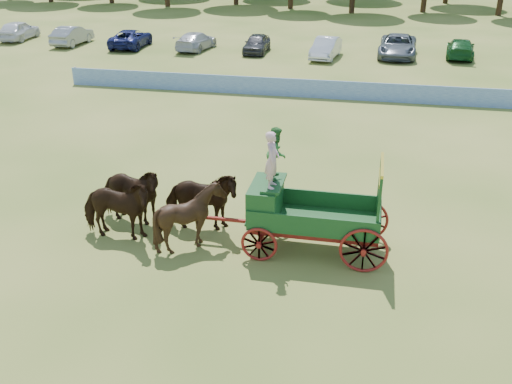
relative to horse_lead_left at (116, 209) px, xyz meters
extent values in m
plane|color=#9F9348|center=(3.21, -0.54, -1.03)|extent=(160.00, 160.00, 0.00)
imported|color=black|center=(0.00, 0.00, 0.00)|extent=(2.44, 1.13, 2.06)
imported|color=black|center=(0.00, 1.10, 0.00)|extent=(2.57, 1.44, 2.06)
imported|color=black|center=(2.40, 0.00, 0.00)|extent=(1.96, 1.76, 2.06)
imported|color=black|center=(2.40, 1.10, 0.00)|extent=(2.54, 1.36, 2.06)
cube|color=maroon|center=(4.60, 0.55, -0.43)|extent=(0.12, 2.00, 0.12)
cube|color=maroon|center=(7.60, 0.55, -0.43)|extent=(0.12, 2.00, 0.12)
cube|color=maroon|center=(6.10, 0.00, -0.31)|extent=(3.80, 0.10, 0.12)
cube|color=maroon|center=(6.10, 1.10, -0.31)|extent=(3.80, 0.10, 0.12)
cube|color=maroon|center=(3.70, 0.55, -0.28)|extent=(2.80, 0.09, 0.09)
cube|color=#1B5224|center=(6.10, 0.55, -0.03)|extent=(3.80, 1.80, 0.10)
cube|color=#1B5224|center=(6.10, -0.33, 0.27)|extent=(3.80, 0.06, 0.55)
cube|color=#1B5224|center=(6.10, 1.43, 0.27)|extent=(3.80, 0.06, 0.55)
cube|color=#1B5224|center=(7.98, 0.55, 0.27)|extent=(0.06, 1.80, 0.55)
cube|color=#1B5224|center=(4.60, 0.55, 0.52)|extent=(0.85, 1.70, 1.05)
cube|color=#1B5224|center=(4.85, 0.55, 1.09)|extent=(0.55, 1.50, 0.08)
cube|color=#1B5224|center=(4.22, 0.55, 0.32)|extent=(0.10, 1.60, 0.65)
cube|color=#1B5224|center=(4.40, 0.55, 0.02)|extent=(0.55, 1.60, 0.06)
cube|color=#1B5224|center=(7.90, -0.25, 0.92)|extent=(0.08, 0.08, 1.80)
cube|color=#1B5224|center=(7.90, 1.35, 0.92)|extent=(0.08, 0.08, 1.80)
cube|color=#1B5224|center=(7.90, 0.55, 1.52)|extent=(0.07, 1.75, 0.75)
cube|color=gold|center=(7.90, 0.55, 1.92)|extent=(0.08, 1.80, 0.09)
cube|color=gold|center=(7.86, 0.55, 1.52)|extent=(0.02, 1.30, 0.12)
torus|color=maroon|center=(4.60, -0.40, -0.48)|extent=(1.09, 0.09, 1.09)
torus|color=maroon|center=(4.60, 1.50, -0.48)|extent=(1.09, 0.09, 1.09)
torus|color=maroon|center=(7.60, -0.40, -0.33)|extent=(1.39, 0.09, 1.39)
torus|color=maroon|center=(7.60, 1.50, -0.33)|extent=(1.39, 0.09, 1.39)
imported|color=beige|center=(4.85, 0.20, 1.97)|extent=(0.40, 0.61, 1.67)
imported|color=#276A28|center=(4.85, 0.90, 1.91)|extent=(0.59, 0.76, 1.56)
cube|color=#1C4B9C|center=(2.21, 17.46, -0.50)|extent=(26.00, 0.08, 1.05)
imported|color=silver|center=(-22.79, 30.54, -0.21)|extent=(2.33, 4.95, 1.64)
imported|color=gray|center=(-17.19, 29.44, -0.26)|extent=(1.69, 4.66, 1.53)
imported|color=navy|center=(-12.00, 29.40, -0.32)|extent=(2.64, 5.24, 1.42)
imported|color=silver|center=(-6.55, 29.50, -0.34)|extent=(2.54, 4.99, 1.39)
imported|color=#333338|center=(-1.59, 29.32, -0.32)|extent=(1.68, 4.17, 1.42)
imported|color=silver|center=(3.83, 28.39, -0.28)|extent=(2.12, 4.71, 1.50)
imported|color=slate|center=(9.05, 30.01, -0.22)|extent=(2.98, 5.94, 1.61)
imported|color=#144C1E|center=(13.63, 30.56, -0.33)|extent=(2.46, 4.98, 1.39)
camera|label=1|loc=(7.43, -14.52, 7.96)|focal=40.00mm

